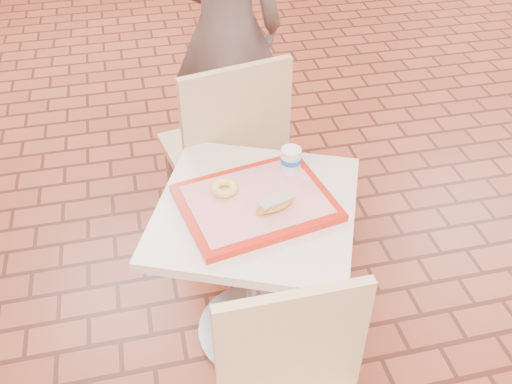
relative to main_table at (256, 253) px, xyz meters
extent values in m
cube|color=brown|center=(1.20, 0.39, -0.46)|extent=(8.00, 10.00, 0.01)
cube|color=beige|center=(0.00, 0.00, 0.21)|extent=(0.65, 0.65, 0.04)
cylinder|color=gray|center=(0.00, 0.00, -0.14)|extent=(0.07, 0.07, 0.65)
cylinder|color=gray|center=(0.00, 0.00, -0.45)|extent=(0.47, 0.47, 0.03)
cube|color=#DFBB86|center=(-0.03, -0.55, 0.20)|extent=(0.41, 0.03, 0.45)
cube|color=tan|center=(-0.01, 0.64, -0.01)|extent=(0.53, 0.53, 0.04)
cube|color=tan|center=(0.03, 0.44, 0.26)|extent=(0.45, 0.12, 0.49)
cylinder|color=gray|center=(0.14, 0.87, -0.25)|extent=(0.03, 0.03, 0.44)
cylinder|color=gray|center=(-0.24, 0.79, -0.25)|extent=(0.03, 0.03, 0.44)
cylinder|color=gray|center=(0.21, 0.49, -0.25)|extent=(0.03, 0.03, 0.44)
cylinder|color=gray|center=(-0.16, 0.41, -0.25)|extent=(0.03, 0.03, 0.44)
imported|color=brown|center=(0.13, 1.21, 0.31)|extent=(0.62, 0.46, 1.55)
cube|color=red|center=(0.00, 0.00, 0.24)|extent=(0.49, 0.38, 0.03)
cube|color=#E18585|center=(0.00, 0.00, 0.25)|extent=(0.43, 0.32, 0.00)
torus|color=#ECCB56|center=(-0.09, 0.06, 0.27)|extent=(0.10, 0.10, 0.03)
ellipsoid|color=#C38439|center=(0.05, -0.06, 0.27)|extent=(0.14, 0.10, 0.03)
cube|color=white|center=(0.05, -0.06, 0.29)|extent=(0.13, 0.09, 0.01)
ellipsoid|color=#C2821B|center=(0.00, -0.08, 0.27)|extent=(0.03, 0.03, 0.02)
cylinder|color=silver|center=(0.15, 0.12, 0.30)|extent=(0.07, 0.07, 0.09)
cylinder|color=blue|center=(0.15, 0.12, 0.31)|extent=(0.07, 0.07, 0.02)
camera|label=1|loc=(-0.32, -1.39, 1.48)|focal=40.00mm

